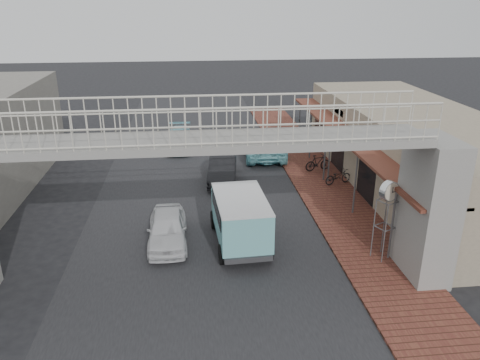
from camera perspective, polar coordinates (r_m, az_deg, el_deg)
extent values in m
plane|color=black|center=(19.85, -4.73, -6.36)|extent=(120.00, 120.00, 0.00)
cube|color=black|center=(19.85, -4.73, -6.35)|extent=(10.00, 60.00, 0.01)
cube|color=brown|center=(23.53, 11.05, -2.01)|extent=(3.00, 40.00, 0.10)
cube|color=gray|center=(25.41, 20.47, 3.44)|extent=(6.00, 18.00, 4.00)
cube|color=brown|center=(23.88, 13.60, 5.37)|extent=(1.80, 18.00, 0.12)
cube|color=silver|center=(27.11, 11.96, 8.22)|extent=(0.08, 2.60, 0.90)
cube|color=#B21914|center=(21.22, 17.22, 4.19)|extent=(0.08, 2.20, 0.80)
cube|color=gray|center=(17.08, 21.91, -3.35)|extent=(1.20, 2.40, 5.00)
cube|color=gray|center=(14.21, -4.83, 4.64)|extent=(14.00, 2.00, 0.24)
cube|color=beige|center=(14.96, -5.02, 8.13)|extent=(14.00, 0.08, 1.10)
cube|color=beige|center=(13.11, -4.80, 6.29)|extent=(14.00, 0.08, 1.10)
imported|color=silver|center=(18.90, -8.84, -5.85)|extent=(1.58, 3.81, 1.29)
imported|color=black|center=(25.06, -2.14, 1.33)|extent=(1.88, 4.16, 1.33)
imported|color=#76C5CD|center=(29.16, 2.89, 4.31)|extent=(2.68, 5.34, 1.45)
imported|color=#78C3D1|center=(30.99, -7.47, 5.00)|extent=(1.86, 4.44, 1.28)
cylinder|color=black|center=(20.02, -3.16, -4.84)|extent=(0.30, 0.78, 0.77)
cylinder|color=black|center=(20.24, 1.68, -4.51)|extent=(0.30, 0.78, 0.77)
cylinder|color=black|center=(17.41, -2.11, -9.06)|extent=(0.30, 0.78, 0.77)
cylinder|color=black|center=(17.67, 3.48, -8.61)|extent=(0.30, 0.78, 0.77)
cube|color=#73C2C7|center=(18.10, 0.10, -4.53)|extent=(2.04, 3.61, 1.48)
cube|color=#73C2C7|center=(20.03, -0.83, -2.70)|extent=(1.83, 1.08, 0.99)
cube|color=black|center=(17.93, 0.10, -3.36)|extent=(2.05, 2.95, 0.55)
cube|color=silver|center=(17.78, 0.10, -2.30)|extent=(2.06, 3.61, 0.07)
imported|color=black|center=(25.00, 11.85, 0.44)|extent=(1.63, 1.00, 0.81)
imported|color=black|center=(26.73, 9.47, 2.09)|extent=(1.60, 0.78, 0.92)
cylinder|color=#59595B|center=(18.03, 15.96, -5.69)|extent=(0.04, 0.04, 2.31)
cylinder|color=#59595B|center=(18.40, 17.15, -5.25)|extent=(0.04, 0.04, 2.31)
cylinder|color=#59595B|center=(17.71, 17.23, -6.34)|extent=(0.04, 0.04, 2.31)
cylinder|color=#59595B|center=(18.09, 18.42, -5.88)|extent=(0.04, 0.04, 2.31)
cylinder|color=silver|center=(17.44, 17.73, -1.27)|extent=(0.79, 0.55, 0.75)
cylinder|color=beige|center=(17.36, 18.06, -1.41)|extent=(0.61, 0.29, 0.66)
cylinder|color=beige|center=(17.52, 17.40, -1.12)|extent=(0.61, 0.29, 0.66)
cylinder|color=#59595B|center=(25.12, 10.30, 2.78)|extent=(0.09, 0.09, 2.57)
cube|color=black|center=(24.83, 10.47, 4.80)|extent=(1.05, 0.26, 0.80)
cone|color=black|center=(25.18, 11.99, 4.92)|extent=(0.71, 1.06, 0.97)
cube|color=white|center=(24.79, 10.40, 4.67)|extent=(0.70, 0.15, 0.53)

